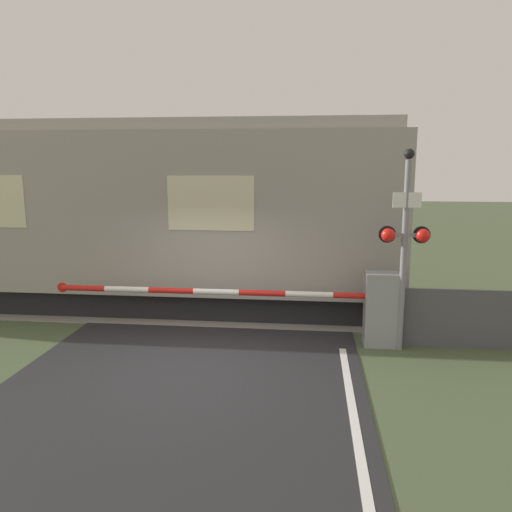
% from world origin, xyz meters
% --- Properties ---
extents(ground_plane, '(80.00, 80.00, 0.00)m').
position_xyz_m(ground_plane, '(0.00, 0.00, 0.00)').
color(ground_plane, '#475638').
extents(track_bed, '(36.00, 3.20, 0.13)m').
position_xyz_m(track_bed, '(0.00, 3.56, 0.02)').
color(track_bed, gray).
rests_on(track_bed, ground_plane).
extents(train, '(17.57, 2.94, 4.26)m').
position_xyz_m(train, '(-4.93, 3.56, 2.18)').
color(train, black).
rests_on(train, ground_plane).
extents(crossing_barrier, '(6.58, 0.44, 1.39)m').
position_xyz_m(crossing_barrier, '(2.69, 1.34, 0.74)').
color(crossing_barrier, gray).
rests_on(crossing_barrier, ground_plane).
extents(signal_post, '(0.89, 0.26, 3.60)m').
position_xyz_m(signal_post, '(3.55, 1.13, 2.04)').
color(signal_post, gray).
rests_on(signal_post, ground_plane).
extents(roadside_fence, '(3.24, 0.06, 1.10)m').
position_xyz_m(roadside_fence, '(4.95, 1.36, 0.55)').
color(roadside_fence, '#4C4C51').
rests_on(roadside_fence, ground_plane).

